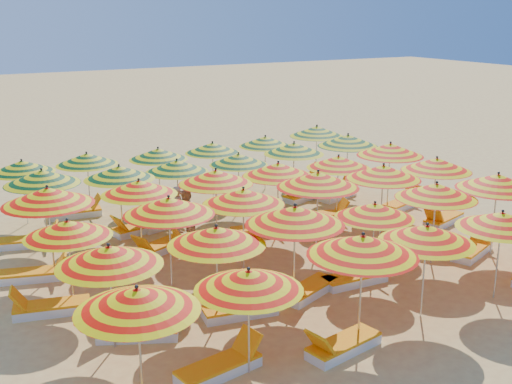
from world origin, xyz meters
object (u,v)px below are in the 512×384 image
Objects in this scene: lounger_16 at (402,203)px; lounger_6 at (308,290)px; umbrella_33 at (212,148)px; lounger_1 at (221,367)px; umbrella_7 at (216,236)px; umbrella_34 at (265,141)px; umbrella_4 at (502,220)px; umbrella_12 at (68,229)px; lounger_13 at (201,244)px; lounger_19 at (167,222)px; umbrella_10 at (436,191)px; umbrella_35 at (317,131)px; umbrella_15 at (318,180)px; umbrella_8 at (295,216)px; umbrella_11 at (498,182)px; umbrella_28 at (294,148)px; umbrella_1 at (249,280)px; umbrella_31 at (87,159)px; lounger_4 at (136,331)px; lounger_15 at (323,216)px; lounger_14 at (260,230)px; umbrella_27 at (238,159)px; lounger_22 at (77,212)px; lounger_10 at (443,220)px; lounger_11 at (35,274)px; lounger_12 at (159,247)px; lounger_23 at (305,178)px; umbrella_19 at (139,187)px; lounger_2 at (342,345)px; lounger_8 at (473,250)px; umbrella_29 at (348,141)px; lounger_5 at (242,309)px; lounger_20 at (303,196)px; umbrella_9 at (375,211)px; umbrella_17 at (437,165)px; umbrella_0 at (137,300)px; lounger_9 at (50,307)px; umbrella_16 at (383,172)px; umbrella_26 at (177,166)px; umbrella_14 at (243,197)px; umbrella_25 at (119,173)px; lounger_17 at (30,241)px; umbrella_30 at (22,167)px; umbrella_22 at (338,162)px; beachgoer_a at (179,210)px; umbrella_24 at (42,177)px; umbrella_32 at (158,154)px.

lounger_6 is at bearing -165.39° from lounger_16.
umbrella_33 is 1.41× the size of lounger_1.
umbrella_34 is (6.44, 9.09, -0.13)m from umbrella_7.
umbrella_12 is (-9.01, 4.58, -0.08)m from umbrella_4.
lounger_19 is at bearing -66.79° from lounger_13.
umbrella_10 is 9.20m from umbrella_35.
umbrella_15 is 5.93m from lounger_16.
umbrella_15 is (2.31, 2.44, -0.00)m from umbrella_8.
umbrella_28 is (-2.21, 7.08, -0.14)m from umbrella_11.
umbrella_1 is 11.46m from umbrella_31.
lounger_6 is 1.00× the size of lounger_19.
lounger_15 is (8.04, 4.62, 0.00)m from lounger_4.
lounger_14 is at bearing 162.12° from lounger_16.
lounger_13 is at bearing -146.56° from umbrella_35.
lounger_22 is (-5.04, 2.19, -1.71)m from umbrella_27.
lounger_10 is at bearing 177.25° from lounger_6.
umbrella_12 is 2.66m from lounger_11.
lounger_12 and lounger_23 have the same top height.
umbrella_19 reaches higher than lounger_2.
umbrella_19 reaches higher than lounger_8.
umbrella_35 is at bearing 4.41° from lounger_19.
lounger_5 is at bearing -139.56° from umbrella_29.
umbrella_10 is at bearing 152.51° from lounger_8.
lounger_1 and lounger_6 have the same top height.
umbrella_1 is at bearing -51.24° from lounger_11.
umbrella_1 is at bearing -129.17° from umbrella_35.
lounger_20 is at bearing -133.42° from umbrella_35.
umbrella_9 is 4.16m from umbrella_11.
umbrella_9 is 0.78× the size of umbrella_17.
umbrella_17 is 1.57× the size of lounger_2.
lounger_10 is (2.99, 4.71, -1.82)m from umbrella_4.
umbrella_33 is 3.76m from lounger_20.
umbrella_11 is at bearing -0.58° from umbrella_8.
lounger_23 is at bearing 80.99° from lounger_15.
umbrella_0 is 4.84m from lounger_9.
umbrella_16 is 1.45× the size of lounger_19.
umbrella_14 is at bearing -89.99° from umbrella_26.
umbrella_29 reaches higher than umbrella_25.
umbrella_34 reaches higher than lounger_2.
umbrella_31 is 12.60m from lounger_8.
umbrella_29 is 11.64m from lounger_17.
umbrella_30 is 1.24× the size of lounger_11.
umbrella_14 is 5.75m from lounger_11.
umbrella_30 is (-2.38, 2.59, -0.08)m from umbrella_25.
lounger_5 is (-6.09, -4.74, -1.79)m from umbrella_22.
umbrella_33 is (6.79, 6.59, -0.01)m from umbrella_12.
umbrella_24 is at bearing 104.00° from beachgoer_a.
umbrella_24 is 1.16× the size of umbrella_32.
umbrella_14 is (-0.09, 2.37, -0.14)m from umbrella_8.
umbrella_4 is 0.93× the size of umbrella_15.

